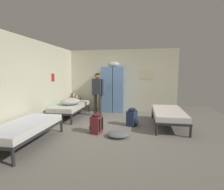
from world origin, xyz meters
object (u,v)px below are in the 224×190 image
object	(u,v)px
bedding_heap	(70,101)
backpack_maroon	(96,124)
bed_right	(168,114)
locker_bank	(113,89)
water_bottle	(74,95)
shelf_unit	(76,102)
bed_left_front	(25,128)
lotion_bottle	(77,96)
clothes_pile_grey	(118,134)
backpack_navy	(132,117)
person_traveler	(98,90)
bed_left_rear	(70,107)

from	to	relation	value
bedding_heap	backpack_maroon	size ratio (longest dim) A/B	1.37
bedding_heap	bed_right	bearing A→B (deg)	-6.81
locker_bank	water_bottle	distance (m)	1.76
shelf_unit	bed_left_front	world-z (taller)	shelf_unit
lotion_bottle	backpack_maroon	world-z (taller)	lotion_bottle
bedding_heap	backpack_maroon	world-z (taller)	bedding_heap
bedding_heap	clothes_pile_grey	bearing A→B (deg)	-39.44
backpack_maroon	clothes_pile_grey	world-z (taller)	backpack_maroon
shelf_unit	bed_right	bearing A→B (deg)	-24.84
bed_right	backpack_maroon	world-z (taller)	backpack_maroon
bed_left_front	backpack_maroon	distance (m)	1.71
locker_bank	bed_right	size ratio (longest dim) A/B	1.09
backpack_navy	locker_bank	bearing A→B (deg)	115.69
bed_left_front	person_traveler	world-z (taller)	person_traveler
locker_bank	bed_left_rear	size ratio (longest dim) A/B	1.09
locker_bank	water_bottle	xyz separation A→B (m)	(-1.73, -0.01, -0.30)
locker_bank	clothes_pile_grey	world-z (taller)	locker_bank
bedding_heap	lotion_bottle	bearing A→B (deg)	100.99
shelf_unit	bed_left_rear	bearing A→B (deg)	-77.74
bed_left_rear	backpack_navy	bearing A→B (deg)	-16.60
backpack_navy	clothes_pile_grey	size ratio (longest dim) A/B	1.00
bedding_heap	clothes_pile_grey	xyz separation A→B (m)	(1.94, -1.60, -0.54)
locker_bank	bed_left_front	xyz separation A→B (m)	(-1.40, -3.70, -0.59)
backpack_maroon	backpack_navy	world-z (taller)	same
bedding_heap	lotion_bottle	distance (m)	1.27
backpack_navy	backpack_maroon	bearing A→B (deg)	-137.23
person_traveler	backpack_navy	size ratio (longest dim) A/B	2.92
bed_left_front	backpack_maroon	size ratio (longest dim) A/B	3.45
backpack_maroon	person_traveler	bearing A→B (deg)	103.14
water_bottle	lotion_bottle	distance (m)	0.17
bed_left_rear	backpack_maroon	distance (m)	2.07
shelf_unit	water_bottle	xyz separation A→B (m)	(-0.08, 0.02, 0.32)
bed_left_rear	water_bottle	size ratio (longest dim) A/B	8.84
backpack_navy	lotion_bottle	bearing A→B (deg)	144.10
shelf_unit	bedding_heap	size ratio (longest dim) A/B	0.76
water_bottle	clothes_pile_grey	size ratio (longest dim) A/B	0.39
backpack_navy	clothes_pile_grey	xyz separation A→B (m)	(-0.30, -1.05, -0.19)
water_bottle	lotion_bottle	xyz separation A→B (m)	(0.15, -0.06, -0.04)
shelf_unit	bed_left_rear	xyz separation A→B (m)	(0.25, -1.15, 0.04)
person_traveler	clothes_pile_grey	distance (m)	2.49
bed_left_front	bed_left_rear	size ratio (longest dim) A/B	1.00
bed_left_front	bedding_heap	world-z (taller)	bedding_heap
bed_right	water_bottle	world-z (taller)	water_bottle
locker_bank	shelf_unit	bearing A→B (deg)	-178.90
bed_right	lotion_bottle	xyz separation A→B (m)	(-3.56, 1.64, 0.24)
bedding_heap	clothes_pile_grey	world-z (taller)	bedding_heap
shelf_unit	bed_left_front	size ratio (longest dim) A/B	0.30
lotion_bottle	shelf_unit	bearing A→B (deg)	150.26
bedding_heap	clothes_pile_grey	distance (m)	2.57
water_bottle	bed_left_rear	bearing A→B (deg)	-74.25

